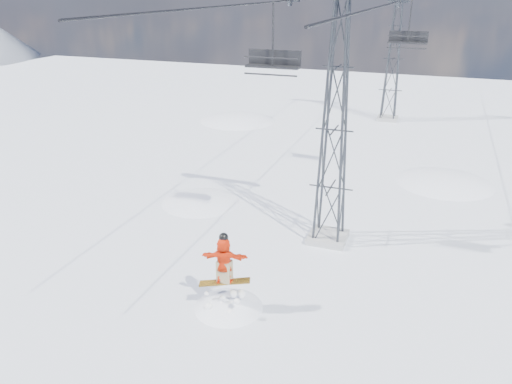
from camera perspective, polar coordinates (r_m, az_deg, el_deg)
ground at (r=18.24m, az=-0.09°, el=-16.21°), size 120.00×120.00×0.00m
snow_terrain at (r=41.62m, az=3.91°, el=-7.88°), size 39.00×37.00×22.00m
lift_tower_near at (r=22.55m, az=8.94°, el=6.94°), size 5.20×1.80×11.43m
lift_tower_far at (r=46.92m, az=15.42°, el=14.43°), size 5.20×1.80×11.43m
snowboarder_jump at (r=20.63m, az=-3.07°, el=-16.66°), size 4.40×4.40×7.26m
lift_chair_near at (r=20.44m, az=1.98°, el=14.80°), size 2.19×0.63×2.71m
lift_chair_mid at (r=29.18m, az=16.98°, el=16.45°), size 2.06×0.59×2.55m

